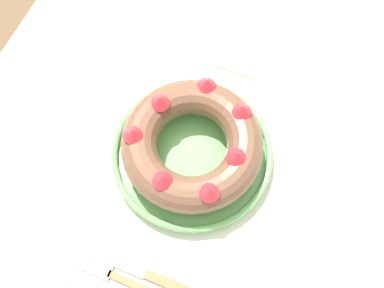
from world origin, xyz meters
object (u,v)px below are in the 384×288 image
bundt_cake (192,144)px  fork (127,281)px  serving_dish (192,153)px  napkin (245,45)px  cake_knife (147,274)px

bundt_cake → fork: bearing=176.4°
serving_dish → napkin: bearing=-2.0°
napkin → fork: bearing=177.2°
cake_knife → napkin: 0.49m
serving_dish → napkin: serving_dish is taller
fork → napkin: bearing=-6.8°
serving_dish → cake_knife: 0.22m
fork → cake_knife: cake_knife is taller
bundt_cake → napkin: bundt_cake is taller
serving_dish → fork: size_ratio=1.40×
bundt_cake → fork: bundt_cake is taller
serving_dish → napkin: (0.26, -0.01, -0.01)m
serving_dish → cake_knife: (-0.22, -0.01, -0.01)m
fork → serving_dish: bearing=-7.7°
napkin → cake_knife: bearing=-179.7°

